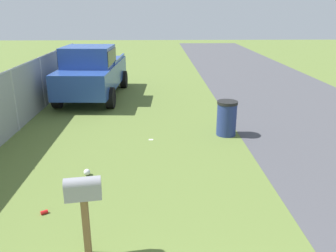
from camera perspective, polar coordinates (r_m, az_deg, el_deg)
mailbox at (r=4.97m, az=-13.87°, el=-10.89°), size 0.27×0.53×1.25m
pickup_truck at (r=14.10m, az=-12.48°, el=8.99°), size 5.27×2.39×2.09m
trash_bin at (r=9.83m, az=9.70°, el=1.31°), size 0.58×0.58×0.99m
fence_section at (r=10.86m, az=-24.15°, el=4.23°), size 15.22×0.07×1.82m
litter_can_far_scatter at (r=6.59m, az=-19.85°, el=-13.29°), size 0.12×0.14×0.07m
litter_wrapper_midfield_b at (r=9.48m, az=-2.84°, el=-2.26°), size 0.09×0.13×0.01m
litter_bag_near_hydrant at (r=7.70m, az=-13.30°, el=-7.45°), size 0.14×0.14×0.14m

